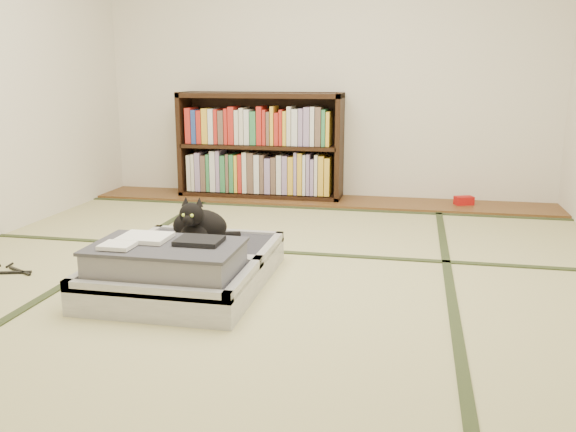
# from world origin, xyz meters

# --- Properties ---
(floor) EXTENTS (4.50, 4.50, 0.00)m
(floor) POSITION_xyz_m (0.00, 0.00, 0.00)
(floor) COLOR #C2BF81
(floor) RESTS_ON ground
(wood_strip) EXTENTS (4.00, 0.50, 0.02)m
(wood_strip) POSITION_xyz_m (0.00, 2.00, 0.01)
(wood_strip) COLOR brown
(wood_strip) RESTS_ON ground
(red_item) EXTENTS (0.17, 0.14, 0.07)m
(red_item) POSITION_xyz_m (1.21, 2.03, 0.06)
(red_item) COLOR #AD0F0D
(red_item) RESTS_ON wood_strip
(tatami_borders) EXTENTS (4.00, 4.50, 0.01)m
(tatami_borders) POSITION_xyz_m (0.00, 0.49, 0.00)
(tatami_borders) COLOR #2D381E
(tatami_borders) RESTS_ON ground
(bookcase) EXTENTS (1.45, 0.33, 0.93)m
(bookcase) POSITION_xyz_m (-0.56, 2.07, 0.45)
(bookcase) COLOR black
(bookcase) RESTS_ON wood_strip
(suitcase) EXTENTS (0.81, 1.08, 0.32)m
(suitcase) POSITION_xyz_m (-0.36, -0.33, 0.11)
(suitcase) COLOR silver
(suitcase) RESTS_ON floor
(cat) EXTENTS (0.36, 0.36, 0.29)m
(cat) POSITION_xyz_m (-0.38, -0.04, 0.26)
(cat) COLOR black
(cat) RESTS_ON suitcase
(cable_coil) EXTENTS (0.11, 0.11, 0.03)m
(cable_coil) POSITION_xyz_m (-0.20, -0.01, 0.17)
(cable_coil) COLOR white
(cable_coil) RESTS_ON suitcase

